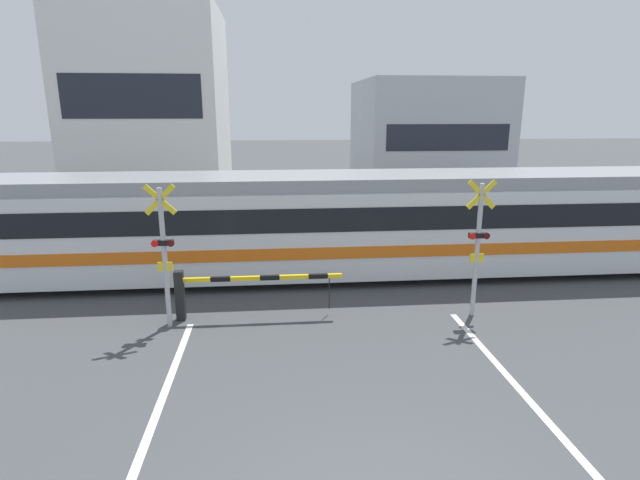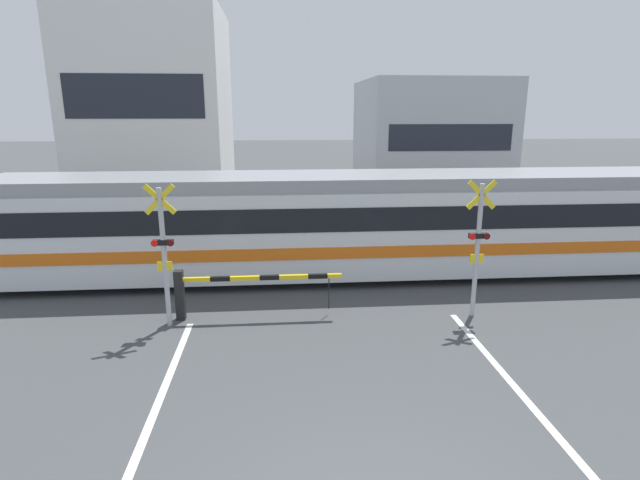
{
  "view_description": "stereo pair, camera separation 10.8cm",
  "coord_description": "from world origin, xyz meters",
  "px_view_note": "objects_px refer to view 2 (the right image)",
  "views": [
    {
      "loc": [
        -1.11,
        -4.24,
        4.74
      ],
      "look_at": [
        0.0,
        7.79,
        1.6
      ],
      "focal_mm": 28.0,
      "sensor_mm": 36.0,
      "label": 1
    },
    {
      "loc": [
        -1.01,
        -4.25,
        4.74
      ],
      "look_at": [
        0.0,
        7.79,
        1.6
      ],
      "focal_mm": 28.0,
      "sensor_mm": 36.0,
      "label": 2
    }
  ],
  "objects_px": {
    "crossing_barrier_near": "(221,287)",
    "crossing_signal_left": "(164,250)",
    "crossing_signal_right": "(478,243)",
    "crossing_barrier_far": "(376,227)",
    "pedestrian": "(266,211)",
    "commuter_train": "(375,221)"
  },
  "relations": [
    {
      "from": "crossing_barrier_far",
      "to": "crossing_signal_right",
      "type": "xyz_separation_m",
      "value": [
        1.16,
        -6.16,
        1.01
      ]
    },
    {
      "from": "commuter_train",
      "to": "crossing_signal_left",
      "type": "distance_m",
      "value": 6.31
    },
    {
      "from": "commuter_train",
      "to": "pedestrian",
      "type": "xyz_separation_m",
      "value": [
        -3.3,
        4.99,
        -0.64
      ]
    },
    {
      "from": "crossing_barrier_far",
      "to": "pedestrian",
      "type": "bearing_deg",
      "value": 150.47
    },
    {
      "from": "crossing_barrier_near",
      "to": "crossing_barrier_far",
      "type": "height_order",
      "value": "same"
    },
    {
      "from": "crossing_signal_left",
      "to": "pedestrian",
      "type": "bearing_deg",
      "value": 76.37
    },
    {
      "from": "crossing_signal_left",
      "to": "pedestrian",
      "type": "xyz_separation_m",
      "value": [
        2.03,
        8.37,
        -0.83
      ]
    },
    {
      "from": "crossing_barrier_far",
      "to": "commuter_train",
      "type": "bearing_deg",
      "value": -102.11
    },
    {
      "from": "commuter_train",
      "to": "crossing_signal_right",
      "type": "bearing_deg",
      "value": -62.53
    },
    {
      "from": "commuter_train",
      "to": "crossing_barrier_far",
      "type": "distance_m",
      "value": 2.96
    },
    {
      "from": "commuter_train",
      "to": "crossing_barrier_far",
      "type": "bearing_deg",
      "value": 77.89
    },
    {
      "from": "crossing_signal_left",
      "to": "crossing_signal_right",
      "type": "xyz_separation_m",
      "value": [
        7.09,
        0.0,
        0.0
      ]
    },
    {
      "from": "crossing_signal_left",
      "to": "pedestrian",
      "type": "height_order",
      "value": "crossing_signal_left"
    },
    {
      "from": "crossing_signal_right",
      "to": "crossing_barrier_near",
      "type": "bearing_deg",
      "value": 176.74
    },
    {
      "from": "crossing_signal_left",
      "to": "crossing_signal_right",
      "type": "relative_size",
      "value": 1.0
    },
    {
      "from": "crossing_barrier_far",
      "to": "crossing_signal_right",
      "type": "bearing_deg",
      "value": -79.34
    },
    {
      "from": "commuter_train",
      "to": "crossing_signal_left",
      "type": "bearing_deg",
      "value": -147.61
    },
    {
      "from": "commuter_train",
      "to": "crossing_barrier_near",
      "type": "relative_size",
      "value": 5.65
    },
    {
      "from": "crossing_signal_left",
      "to": "crossing_signal_right",
      "type": "height_order",
      "value": "same"
    },
    {
      "from": "crossing_signal_right",
      "to": "crossing_signal_left",
      "type": "bearing_deg",
      "value": 180.0
    },
    {
      "from": "commuter_train",
      "to": "crossing_barrier_near",
      "type": "height_order",
      "value": "commuter_train"
    },
    {
      "from": "crossing_barrier_near",
      "to": "crossing_signal_left",
      "type": "height_order",
      "value": "crossing_signal_left"
    }
  ]
}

